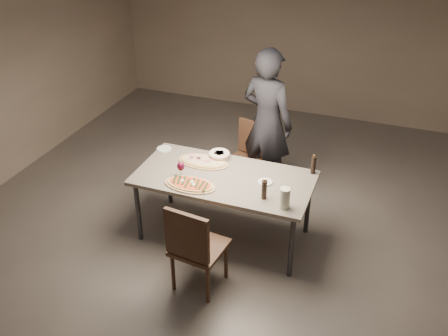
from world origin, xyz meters
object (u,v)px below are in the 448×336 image
(zucchini_pizza, at_px, (190,184))
(carafe, at_px, (285,198))
(chair_near, at_px, (194,245))
(chair_far, at_px, (248,153))
(diner, at_px, (267,123))
(pepper_mill_left, at_px, (264,189))
(bread_basket, at_px, (219,155))
(dining_table, at_px, (224,181))
(ham_pizza, at_px, (203,161))

(zucchini_pizza, distance_m, carafe, 0.96)
(zucchini_pizza, bearing_deg, chair_near, -87.98)
(chair_far, height_order, diner, diner)
(zucchini_pizza, height_order, pepper_mill_left, pepper_mill_left)
(chair_far, bearing_deg, diner, -146.00)
(bread_basket, xyz_separation_m, chair_near, (0.21, -1.18, -0.27))
(bread_basket, xyz_separation_m, diner, (0.31, 0.75, 0.10))
(bread_basket, bearing_deg, carafe, -35.79)
(carafe, xyz_separation_m, chair_near, (-0.67, -0.55, -0.32))
(diner, bearing_deg, carafe, 129.36)
(carafe, xyz_separation_m, chair_far, (-0.77, 1.32, -0.36))
(zucchini_pizza, distance_m, pepper_mill_left, 0.75)
(dining_table, distance_m, pepper_mill_left, 0.57)
(ham_pizza, bearing_deg, chair_far, 95.49)
(ham_pizza, relative_size, carafe, 2.73)
(diner, bearing_deg, bread_basket, 84.57)
(zucchini_pizza, distance_m, chair_far, 1.33)
(pepper_mill_left, xyz_separation_m, chair_near, (-0.46, -0.62, -0.32))
(chair_near, bearing_deg, pepper_mill_left, 60.45)
(chair_far, bearing_deg, dining_table, 107.72)
(carafe, distance_m, chair_far, 1.57)
(zucchini_pizza, xyz_separation_m, chair_far, (0.19, 1.28, -0.28))
(zucchini_pizza, distance_m, diner, 1.42)
(dining_table, xyz_separation_m, carafe, (0.71, -0.31, 0.16))
(carafe, relative_size, chair_near, 0.21)
(bread_basket, bearing_deg, chair_near, -79.93)
(bread_basket, distance_m, carafe, 1.09)
(carafe, height_order, diner, diner)
(zucchini_pizza, distance_m, bread_basket, 0.61)
(pepper_mill_left, bearing_deg, chair_far, 114.09)
(ham_pizza, relative_size, chair_far, 0.64)
(bread_basket, height_order, chair_far, chair_far)
(zucchini_pizza, relative_size, diner, 0.29)
(carafe, relative_size, diner, 0.11)
(carafe, bearing_deg, ham_pizza, 153.83)
(chair_near, height_order, chair_far, chair_near)
(chair_near, xyz_separation_m, diner, (0.10, 1.94, 0.37))
(dining_table, distance_m, zucchini_pizza, 0.38)
(pepper_mill_left, relative_size, diner, 0.12)
(ham_pizza, bearing_deg, bread_basket, 68.60)
(chair_far, bearing_deg, pepper_mill_left, 128.21)
(zucchini_pizza, height_order, diner, diner)
(ham_pizza, xyz_separation_m, diner, (0.44, 0.89, 0.13))
(dining_table, xyz_separation_m, pepper_mill_left, (0.49, -0.24, 0.16))
(dining_table, height_order, chair_far, chair_far)
(carafe, bearing_deg, bread_basket, 144.21)
(bread_basket, relative_size, carafe, 1.12)
(chair_near, xyz_separation_m, chair_far, (-0.10, 1.86, -0.04))
(pepper_mill_left, distance_m, carafe, 0.23)
(bread_basket, xyz_separation_m, carafe, (0.88, -0.64, 0.05))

